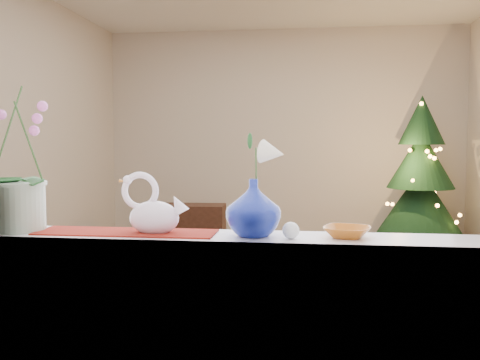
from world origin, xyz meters
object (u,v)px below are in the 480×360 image
(orchid_pot, at_px, (17,150))
(amber_dish, at_px, (347,233))
(xmas_tree, at_px, (421,175))
(swan, at_px, (154,205))
(blue_vase, at_px, (253,203))
(paperweight, at_px, (291,230))
(side_table, at_px, (191,230))

(orchid_pot, relative_size, amber_dish, 4.44)
(orchid_pot, bearing_deg, xmas_tree, 60.52)
(swan, bearing_deg, xmas_tree, 62.28)
(swan, bearing_deg, orchid_pot, 176.31)
(blue_vase, distance_m, amber_dish, 0.36)
(orchid_pot, height_order, xmas_tree, xmas_tree)
(orchid_pot, distance_m, paperweight, 1.12)
(amber_dish, relative_size, side_table, 0.19)
(blue_vase, bearing_deg, xmas_tree, 70.99)
(paperweight, relative_size, amber_dish, 0.43)
(paperweight, xyz_separation_m, side_table, (-1.25, 3.89, -0.66))
(orchid_pot, relative_size, side_table, 0.85)
(swan, bearing_deg, side_table, 96.42)
(blue_vase, relative_size, side_table, 0.32)
(blue_vase, xyz_separation_m, paperweight, (0.14, -0.04, -0.09))
(blue_vase, distance_m, side_table, 4.08)
(swan, distance_m, blue_vase, 0.38)
(orchid_pot, distance_m, blue_vase, 0.96)
(blue_vase, relative_size, xmas_tree, 0.14)
(orchid_pot, distance_m, amber_dish, 1.32)
(blue_vase, height_order, amber_dish, blue_vase)
(amber_dish, bearing_deg, xmas_tree, 75.24)
(amber_dish, distance_m, side_table, 4.16)
(orchid_pot, xyz_separation_m, amber_dish, (1.28, 0.01, -0.31))
(side_table, bearing_deg, orchid_pot, -89.99)
(blue_vase, relative_size, paperweight, 3.99)
(blue_vase, xyz_separation_m, side_table, (-1.10, 3.85, -0.76))
(xmas_tree, bearing_deg, amber_dish, -104.76)
(blue_vase, bearing_deg, paperweight, -15.90)
(paperweight, height_order, xmas_tree, xmas_tree)
(paperweight, bearing_deg, side_table, 107.76)
(orchid_pot, height_order, amber_dish, orchid_pot)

